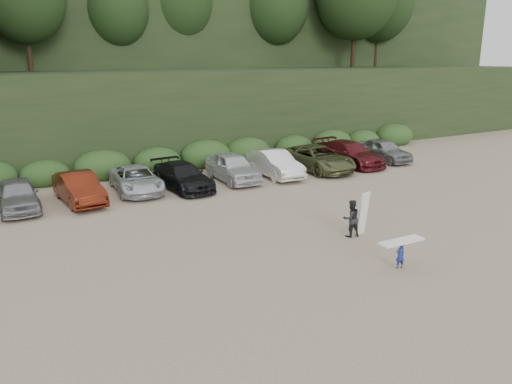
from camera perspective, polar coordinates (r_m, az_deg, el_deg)
ground at (r=19.12m, az=0.93°, el=-6.36°), size 120.00×120.00×0.00m
hillside_backdrop at (r=52.11m, az=-21.16°, el=18.91°), size 90.00×41.50×28.00m
parked_cars at (r=27.02m, az=-12.82°, el=1.44°), size 37.26×6.36×1.65m
child_surfer at (r=17.79m, az=16.20°, el=-6.30°), size 1.71×0.52×1.02m
adult_surfer at (r=20.41m, az=10.93°, el=-2.92°), size 1.23×0.67×1.80m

